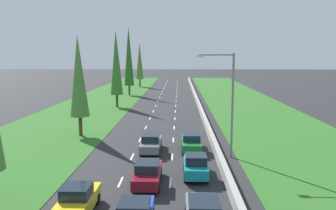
# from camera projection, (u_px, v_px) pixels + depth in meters

# --- Properties ---
(ground_plane) EXTENTS (300.00, 300.00, 0.00)m
(ground_plane) POSITION_uv_depth(u_px,v_px,m) (166.00, 103.00, 62.25)
(ground_plane) COLOR #28282B
(ground_plane) RESTS_ON ground
(grass_verge_left) EXTENTS (14.00, 140.00, 0.04)m
(grass_verge_left) POSITION_uv_depth(u_px,v_px,m) (98.00, 103.00, 62.67)
(grass_verge_left) COLOR #2D6623
(grass_verge_left) RESTS_ON ground
(grass_verge_right) EXTENTS (14.00, 140.00, 0.04)m
(grass_verge_right) POSITION_uv_depth(u_px,v_px,m) (245.00, 104.00, 61.77)
(grass_verge_right) COLOR #2D6623
(grass_verge_right) RESTS_ON ground
(median_barrier) EXTENTS (0.44, 120.00, 0.85)m
(median_barrier) POSITION_uv_depth(u_px,v_px,m) (197.00, 101.00, 62.00)
(median_barrier) COLOR #9E9B93
(median_barrier) RESTS_ON ground
(lane_markings) EXTENTS (3.64, 116.00, 0.01)m
(lane_markings) POSITION_uv_depth(u_px,v_px,m) (166.00, 103.00, 62.25)
(lane_markings) COLOR white
(lane_markings) RESTS_ON ground
(teal_hatchback_right_lane) EXTENTS (1.74, 3.90, 1.72)m
(teal_hatchback_right_lane) POSITION_uv_depth(u_px,v_px,m) (196.00, 166.00, 24.69)
(teal_hatchback_right_lane) COLOR teal
(teal_hatchback_right_lane) RESTS_ON ground
(green_sedan_right_lane) EXTENTS (1.82, 4.50, 1.64)m
(green_sedan_right_lane) POSITION_uv_depth(u_px,v_px,m) (191.00, 142.00, 31.42)
(green_sedan_right_lane) COLOR #237A33
(green_sedan_right_lane) RESTS_ON ground
(maroon_sedan_centre_lane_third) EXTENTS (1.82, 4.50, 1.64)m
(maroon_sedan_centre_lane_third) POSITION_uv_depth(u_px,v_px,m) (148.00, 173.00, 23.22)
(maroon_sedan_centre_lane_third) COLOR maroon
(maroon_sedan_centre_lane_third) RESTS_ON ground
(yellow_hatchback_left_lane) EXTENTS (1.74, 3.90, 1.72)m
(yellow_hatchback_left_lane) POSITION_uv_depth(u_px,v_px,m) (78.00, 199.00, 18.92)
(yellow_hatchback_left_lane) COLOR yellow
(yellow_hatchback_left_lane) RESTS_ON ground
(grey_sedan_centre_lane) EXTENTS (1.82, 4.50, 1.64)m
(grey_sedan_centre_lane) POSITION_uv_depth(u_px,v_px,m) (151.00, 143.00, 31.12)
(grey_sedan_centre_lane) COLOR slate
(grey_sedan_centre_lane) RESTS_ON ground
(poplar_tree_second) EXTENTS (2.07, 2.07, 10.99)m
(poplar_tree_second) POSITION_uv_depth(u_px,v_px,m) (79.00, 76.00, 36.41)
(poplar_tree_second) COLOR #4C3823
(poplar_tree_second) RESTS_ON ground
(poplar_tree_third) EXTENTS (2.12, 2.12, 12.89)m
(poplar_tree_third) POSITION_uv_depth(u_px,v_px,m) (116.00, 63.00, 56.71)
(poplar_tree_third) COLOR #4C3823
(poplar_tree_third) RESTS_ON ground
(poplar_tree_fourth) EXTENTS (2.17, 2.17, 14.98)m
(poplar_tree_fourth) POSITION_uv_depth(u_px,v_px,m) (129.00, 56.00, 73.62)
(poplar_tree_fourth) COLOR #4C3823
(poplar_tree_fourth) RESTS_ON ground
(poplar_tree_fifth) EXTENTS (2.10, 2.10, 12.10)m
(poplar_tree_fifth) POSITION_uv_depth(u_px,v_px,m) (140.00, 61.00, 93.40)
(poplar_tree_fifth) COLOR #4C3823
(poplar_tree_fifth) RESTS_ON ground
(street_light_mast) EXTENTS (3.20, 0.28, 9.00)m
(street_light_mast) POSITION_uv_depth(u_px,v_px,m) (228.00, 98.00, 28.70)
(street_light_mast) COLOR gray
(street_light_mast) RESTS_ON ground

